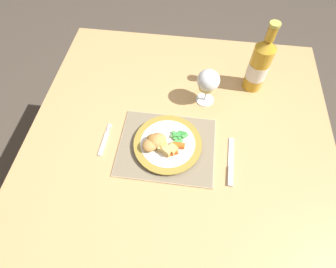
{
  "coord_description": "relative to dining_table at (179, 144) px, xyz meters",
  "views": [
    {
      "loc": [
        0.02,
        -0.52,
        1.55
      ],
      "look_at": [
        -0.04,
        -0.04,
        0.78
      ],
      "focal_mm": 28.0,
      "sensor_mm": 36.0,
      "label": 1
    }
  ],
  "objects": [
    {
      "name": "roast_potatoes",
      "position": [
        -0.04,
        -0.1,
        0.13
      ],
      "size": [
        0.07,
        0.05,
        0.03
      ],
      "color": "#E5BC66",
      "rests_on": "dinner_plate"
    },
    {
      "name": "dining_table",
      "position": [
        0.0,
        0.0,
        0.0
      ],
      "size": [
        1.11,
        1.08,
        0.74
      ],
      "color": "tan",
      "rests_on": "ground"
    },
    {
      "name": "wine_glass",
      "position": [
        0.08,
        0.17,
        0.19
      ],
      "size": [
        0.08,
        0.08,
        0.15
      ],
      "color": "silver",
      "rests_on": "dining_table"
    },
    {
      "name": "green_beans_pile",
      "position": [
        -0.0,
        -0.04,
        0.12
      ],
      "size": [
        0.06,
        0.07,
        0.02
      ],
      "color": "#4CA84C",
      "rests_on": "dinner_plate"
    },
    {
      "name": "breaded_croquettes",
      "position": [
        -0.08,
        -0.08,
        0.13
      ],
      "size": [
        0.1,
        0.1,
        0.04
      ],
      "color": "#A87033",
      "rests_on": "dinner_plate"
    },
    {
      "name": "table_knife",
      "position": [
        0.18,
        -0.11,
        0.09
      ],
      "size": [
        0.02,
        0.19,
        0.01
      ],
      "color": "silver",
      "rests_on": "dining_table"
    },
    {
      "name": "placemat",
      "position": [
        -0.04,
        -0.07,
        0.09
      ],
      "size": [
        0.34,
        0.27,
        0.01
      ],
      "color": "tan",
      "rests_on": "dining_table"
    },
    {
      "name": "fork",
      "position": [
        -0.27,
        -0.08,
        0.09
      ],
      "size": [
        0.02,
        0.14,
        0.01
      ],
      "color": "silver",
      "rests_on": "dining_table"
    },
    {
      "name": "bottle",
      "position": [
        0.27,
        0.27,
        0.2
      ],
      "size": [
        0.08,
        0.08,
        0.29
      ],
      "color": "gold",
      "rests_on": "dining_table"
    },
    {
      "name": "glazed_carrots",
      "position": [
        -0.01,
        -0.09,
        0.12
      ],
      "size": [
        0.06,
        0.06,
        0.02
      ],
      "color": "#CC5119",
      "rests_on": "dinner_plate"
    },
    {
      "name": "ground_plane",
      "position": [
        0.0,
        0.0,
        -0.65
      ],
      "size": [
        6.0,
        6.0,
        0.0
      ],
      "primitive_type": "plane",
      "color": "#4C4238"
    },
    {
      "name": "dinner_plate",
      "position": [
        -0.04,
        -0.06,
        0.11
      ],
      "size": [
        0.24,
        0.24,
        0.02
      ],
      "color": "white",
      "rests_on": "placemat"
    }
  ]
}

